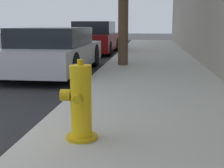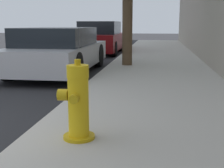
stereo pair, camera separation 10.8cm
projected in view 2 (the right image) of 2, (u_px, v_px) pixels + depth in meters
The scene contains 4 objects.
sidewalk_slab at pixel (155, 147), 3.26m from camera, with size 2.89×40.00×0.16m.
fire_hydrant at pixel (78, 103), 3.24m from camera, with size 0.38×0.39×0.84m.
parked_car_near at pixel (59, 51), 8.54m from camera, with size 1.87×4.51×1.25m.
parked_car_mid at pixel (101, 38), 14.28m from camera, with size 1.77×4.26×1.44m.
Camera 2 is at (3.08, -3.11, 1.35)m, focal length 50.00 mm.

